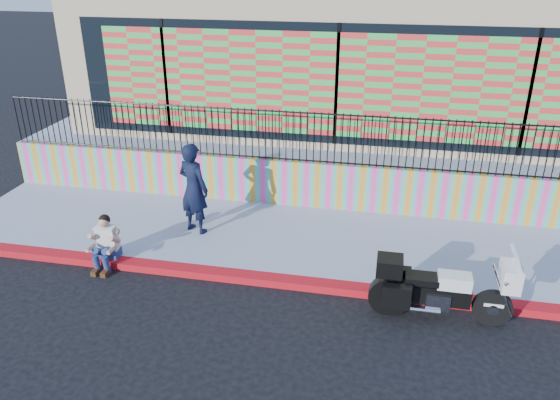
# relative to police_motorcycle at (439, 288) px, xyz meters

# --- Properties ---
(ground) EXTENTS (90.00, 90.00, 0.00)m
(ground) POSITION_rel_police_motorcycle_xyz_m (-2.30, 0.47, -0.60)
(ground) COLOR black
(ground) RESTS_ON ground
(red_curb) EXTENTS (16.00, 0.30, 0.15)m
(red_curb) POSITION_rel_police_motorcycle_xyz_m (-2.30, 0.47, -0.53)
(red_curb) COLOR #A90F0C
(red_curb) RESTS_ON ground
(sidewalk) EXTENTS (16.00, 3.00, 0.15)m
(sidewalk) POSITION_rel_police_motorcycle_xyz_m (-2.30, 2.12, -0.53)
(sidewalk) COLOR #9098AD
(sidewalk) RESTS_ON ground
(mural_wall) EXTENTS (16.00, 0.20, 1.10)m
(mural_wall) POSITION_rel_police_motorcycle_xyz_m (-2.30, 3.72, 0.10)
(mural_wall) COLOR #F9419B
(mural_wall) RESTS_ON sidewalk
(metal_fence) EXTENTS (15.80, 0.04, 1.20)m
(metal_fence) POSITION_rel_police_motorcycle_xyz_m (-2.30, 3.72, 1.25)
(metal_fence) COLOR black
(metal_fence) RESTS_ON mural_wall
(elevated_platform) EXTENTS (16.00, 10.00, 1.25)m
(elevated_platform) POSITION_rel_police_motorcycle_xyz_m (-2.30, 8.82, 0.02)
(elevated_platform) COLOR #9098AD
(elevated_platform) RESTS_ON ground
(storefront_building) EXTENTS (14.00, 8.06, 4.00)m
(storefront_building) POSITION_rel_police_motorcycle_xyz_m (-2.30, 8.60, 2.65)
(storefront_building) COLOR tan
(storefront_building) RESTS_ON elevated_platform
(police_motorcycle) EXTENTS (2.31, 0.76, 1.44)m
(police_motorcycle) POSITION_rel_police_motorcycle_xyz_m (0.00, 0.00, 0.00)
(police_motorcycle) COLOR black
(police_motorcycle) RESTS_ON ground
(police_officer) EXTENTS (0.85, 0.71, 1.98)m
(police_officer) POSITION_rel_police_motorcycle_xyz_m (-4.96, 1.96, 0.54)
(police_officer) COLOR black
(police_officer) RESTS_ON sidewalk
(seated_man) EXTENTS (0.54, 0.71, 1.06)m
(seated_man) POSITION_rel_police_motorcycle_xyz_m (-6.25, 0.38, -0.15)
(seated_man) COLOR navy
(seated_man) RESTS_ON ground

